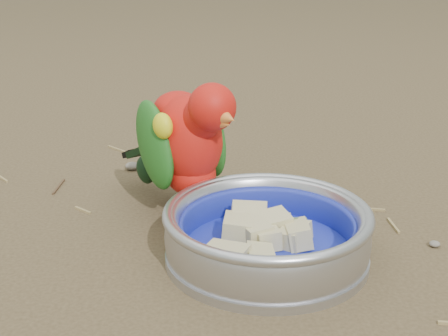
{
  "coord_description": "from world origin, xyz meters",
  "views": [
    {
      "loc": [
        -0.04,
        -0.57,
        0.33
      ],
      "look_at": [
        -0.0,
        0.13,
        0.08
      ],
      "focal_mm": 50.0,
      "sensor_mm": 36.0,
      "label": 1
    }
  ],
  "objects": [
    {
      "name": "ground",
      "position": [
        0.0,
        0.0,
        0.0
      ],
      "size": [
        60.0,
        60.0,
        0.0
      ],
      "primitive_type": "plane",
      "color": "brown"
    },
    {
      "name": "food_bowl",
      "position": [
        0.04,
        0.04,
        0.01
      ],
      "size": [
        0.23,
        0.23,
        0.02
      ],
      "primitive_type": "cylinder",
      "color": "#B2B2BA",
      "rests_on": "ground"
    },
    {
      "name": "bowl_wall",
      "position": [
        0.04,
        0.04,
        0.04
      ],
      "size": [
        0.23,
        0.23,
        0.04
      ],
      "primitive_type": null,
      "color": "#B2B2BA",
      "rests_on": "food_bowl"
    },
    {
      "name": "fruit_wedges",
      "position": [
        0.04,
        0.04,
        0.03
      ],
      "size": [
        0.14,
        0.14,
        0.03
      ],
      "primitive_type": null,
      "color": "#C5B984",
      "rests_on": "food_bowl"
    },
    {
      "name": "lory_parrot",
      "position": [
        -0.04,
        0.17,
        0.09
      ],
      "size": [
        0.21,
        0.24,
        0.18
      ],
      "primitive_type": null,
      "rotation": [
        0.0,
        0.0,
        -2.57
      ],
      "color": "red",
      "rests_on": "ground"
    },
    {
      "name": "ground_debris",
      "position": [
        0.02,
        0.0,
        0.0
      ],
      "size": [
        0.9,
        0.8,
        0.01
      ],
      "primitive_type": null,
      "color": "olive",
      "rests_on": "ground"
    }
  ]
}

